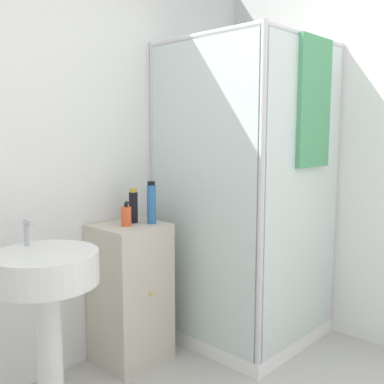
# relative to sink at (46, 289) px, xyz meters

# --- Properties ---
(wall_back) EXTENTS (6.40, 0.06, 2.50)m
(wall_back) POSITION_rel_sink_xyz_m (0.27, 0.46, 0.56)
(wall_back) COLOR white
(wall_back) RESTS_ON ground_plane
(shower_enclosure) EXTENTS (0.92, 0.95, 2.00)m
(shower_enclosure) POSITION_rel_sink_xyz_m (1.42, -0.11, -0.14)
(shower_enclosure) COLOR white
(shower_enclosure) RESTS_ON ground_plane
(vanity_cabinet) EXTENTS (0.40, 0.39, 0.86)m
(vanity_cabinet) POSITION_rel_sink_xyz_m (0.68, 0.24, -0.26)
(vanity_cabinet) COLOR beige
(vanity_cabinet) RESTS_ON ground_plane
(sink) EXTENTS (0.49, 0.49, 1.00)m
(sink) POSITION_rel_sink_xyz_m (0.00, 0.00, 0.00)
(sink) COLOR white
(sink) RESTS_ON ground_plane
(soap_dispenser) EXTENTS (0.06, 0.06, 0.15)m
(soap_dispenser) POSITION_rel_sink_xyz_m (0.65, 0.22, 0.23)
(soap_dispenser) COLOR #E5562D
(soap_dispenser) RESTS_ON vanity_cabinet
(shampoo_bottle_tall_black) EXTENTS (0.05, 0.05, 0.21)m
(shampoo_bottle_tall_black) POSITION_rel_sink_xyz_m (0.74, 0.27, 0.27)
(shampoo_bottle_tall_black) COLOR black
(shampoo_bottle_tall_black) RESTS_ON vanity_cabinet
(shampoo_bottle_blue) EXTENTS (0.05, 0.05, 0.26)m
(shampoo_bottle_blue) POSITION_rel_sink_xyz_m (0.80, 0.17, 0.29)
(shampoo_bottle_blue) COLOR #2D66A3
(shampoo_bottle_blue) RESTS_ON vanity_cabinet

